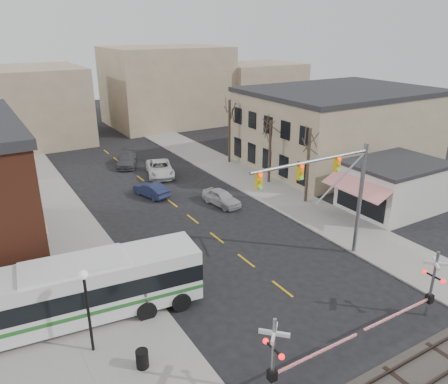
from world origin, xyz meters
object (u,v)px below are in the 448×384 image
at_px(rr_crossing_west, 281,355).
at_px(pedestrian_far, 66,281).
at_px(car_b, 151,190).
at_px(transit_bus, 77,291).
at_px(car_a, 221,197).
at_px(rr_crossing_east, 427,287).
at_px(pedestrian_near, 147,304).
at_px(street_lamp, 86,295).
at_px(traffic_signal_mast, 334,184).
at_px(car_d, 127,160).
at_px(car_c, 160,169).
at_px(trash_bin, 142,359).

bearing_deg(rr_crossing_west, pedestrian_far, 117.55).
height_order(rr_crossing_west, car_b, rr_crossing_west).
height_order(transit_bus, car_a, transit_bus).
bearing_deg(rr_crossing_west, rr_crossing_east, 0.22).
bearing_deg(pedestrian_near, street_lamp, 99.28).
relative_size(traffic_signal_mast, car_d, 1.83).
bearing_deg(pedestrian_near, rr_crossing_west, -167.71).
distance_m(rr_crossing_west, car_a, 21.56).
distance_m(rr_crossing_west, car_b, 25.24).
distance_m(transit_bus, pedestrian_near, 3.77).
height_order(car_b, car_c, car_c).
relative_size(transit_bus, rr_crossing_west, 2.42).
xyz_separation_m(transit_bus, car_c, (13.55, 20.57, -1.15)).
bearing_deg(car_d, pedestrian_far, -92.34).
relative_size(rr_crossing_west, pedestrian_far, 2.90).
height_order(street_lamp, pedestrian_near, street_lamp).
bearing_deg(pedestrian_far, car_a, -19.58).
height_order(rr_crossing_west, car_d, rr_crossing_west).
height_order(car_c, pedestrian_far, pedestrian_far).
bearing_deg(car_a, car_c, 89.50).
xyz_separation_m(trash_bin, pedestrian_far, (-1.69, 7.83, 0.51)).
bearing_deg(car_a, trash_bin, -139.80).
relative_size(traffic_signal_mast, rr_crossing_east, 1.65).
distance_m(transit_bus, trash_bin, 5.54).
height_order(rr_crossing_west, pedestrian_near, rr_crossing_west).
xyz_separation_m(traffic_signal_mast, pedestrian_near, (-12.78, 0.54, -4.79)).
distance_m(traffic_signal_mast, rr_crossing_west, 12.69).
xyz_separation_m(trash_bin, car_d, (10.10, 30.90, 0.16)).
bearing_deg(car_a, car_b, 123.04).
bearing_deg(car_a, transit_bus, -154.45).
distance_m(trash_bin, pedestrian_near, 3.81).
bearing_deg(street_lamp, pedestrian_far, 90.11).
xyz_separation_m(traffic_signal_mast, rr_crossing_east, (0.22, -7.23, -3.73)).
bearing_deg(rr_crossing_east, pedestrian_near, 149.15).
height_order(rr_crossing_east, street_lamp, street_lamp).
bearing_deg(pedestrian_near, car_c, -34.05).
bearing_deg(pedestrian_near, car_b, -32.00).
distance_m(rr_crossing_east, pedestrian_near, 15.18).
height_order(transit_bus, car_d, transit_bus).
height_order(transit_bus, trash_bin, transit_bus).
height_order(trash_bin, car_d, car_d).
relative_size(car_b, car_d, 0.80).
height_order(car_a, car_d, car_d).
bearing_deg(traffic_signal_mast, street_lamp, -178.01).
height_order(car_a, pedestrian_far, pedestrian_far).
relative_size(car_a, car_c, 0.73).
xyz_separation_m(traffic_signal_mast, street_lamp, (-16.07, -0.56, -2.38)).
bearing_deg(transit_bus, rr_crossing_west, -56.54).
distance_m(traffic_signal_mast, street_lamp, 16.26).
xyz_separation_m(rr_crossing_west, car_d, (5.43, 35.27, -1.24)).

